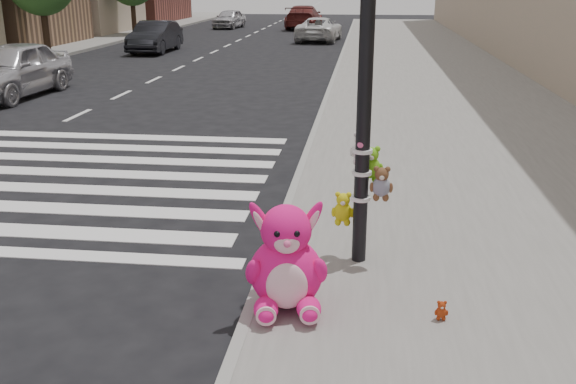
% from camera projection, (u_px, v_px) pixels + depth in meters
% --- Properties ---
extents(ground, '(120.00, 120.00, 0.00)m').
position_uv_depth(ground, '(79.00, 337.00, 6.07)').
color(ground, black).
rests_on(ground, ground).
extents(sidewalk_near, '(7.00, 80.00, 0.14)m').
position_uv_depth(sidewalk_near, '(467.00, 122.00, 14.91)').
color(sidewalk_near, slate).
rests_on(sidewalk_near, ground).
extents(curb_edge, '(0.12, 80.00, 0.15)m').
position_uv_depth(curb_edge, '(319.00, 119.00, 15.30)').
color(curb_edge, gray).
rests_on(curb_edge, ground).
extents(signal_pole, '(0.69, 0.50, 4.00)m').
position_uv_depth(signal_pole, '(365.00, 121.00, 6.94)').
color(signal_pole, black).
rests_on(signal_pole, sidewalk_near).
extents(pink_bunny, '(0.81, 0.91, 1.12)m').
position_uv_depth(pink_bunny, '(286.00, 265.00, 6.20)').
color(pink_bunny, '#FF1581').
rests_on(pink_bunny, sidewalk_near).
extents(red_teddy, '(0.14, 0.10, 0.20)m').
position_uv_depth(red_teddy, '(441.00, 310.00, 6.08)').
color(red_teddy, '#A53210').
rests_on(red_teddy, sidewalk_near).
extents(car_silver_far, '(2.02, 4.67, 1.57)m').
position_uv_depth(car_silver_far, '(11.00, 69.00, 18.31)').
color(car_silver_far, silver).
rests_on(car_silver_far, ground).
extents(car_dark_far, '(1.52, 4.30, 1.41)m').
position_uv_depth(car_dark_far, '(155.00, 37.00, 29.76)').
color(car_dark_far, black).
rests_on(car_dark_far, ground).
extents(car_white_near, '(2.44, 4.74, 1.28)m').
position_uv_depth(car_white_near, '(319.00, 29.00, 35.18)').
color(car_white_near, silver).
rests_on(car_white_near, ground).
extents(car_maroon_near, '(2.32, 5.45, 1.57)m').
position_uv_depth(car_maroon_near, '(304.00, 17.00, 44.07)').
color(car_maroon_near, '#5D1C1A').
rests_on(car_maroon_near, ground).
extents(car_silver_deep, '(1.98, 3.96, 1.30)m').
position_uv_depth(car_silver_deep, '(229.00, 19.00, 44.65)').
color(car_silver_deep, silver).
rests_on(car_silver_deep, ground).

